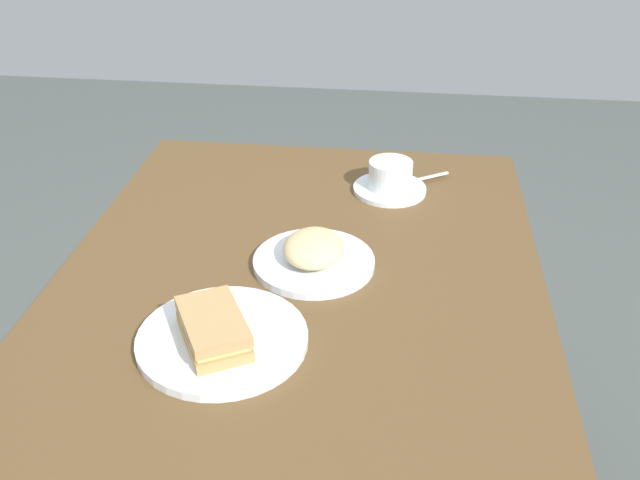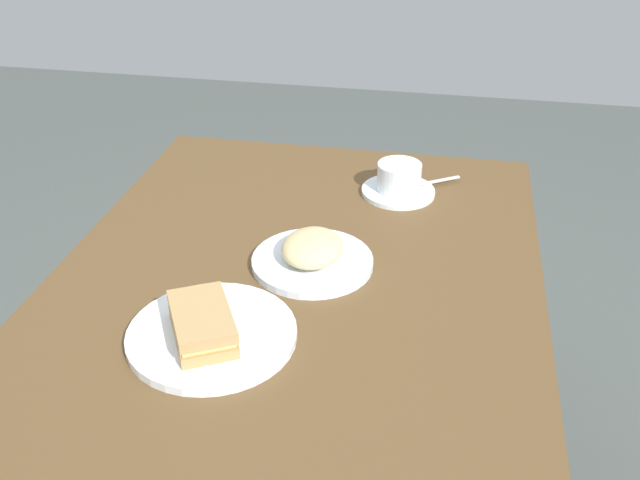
% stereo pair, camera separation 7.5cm
% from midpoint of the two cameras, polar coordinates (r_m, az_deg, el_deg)
% --- Properties ---
extents(dining_table, '(1.12, 0.83, 0.70)m').
position_cam_midpoint_polar(dining_table, '(1.28, -0.27, -7.77)').
color(dining_table, brown).
rests_on(dining_table, ground_plane).
extents(sandwich_plate, '(0.26, 0.26, 0.01)m').
position_cam_midpoint_polar(sandwich_plate, '(1.09, -6.65, -7.55)').
color(sandwich_plate, white).
rests_on(sandwich_plate, dining_table).
extents(sandwich_front, '(0.16, 0.14, 0.05)m').
position_cam_midpoint_polar(sandwich_front, '(1.06, -7.38, -6.68)').
color(sandwich_front, tan).
rests_on(sandwich_front, sandwich_plate).
extents(coffee_saucer, '(0.15, 0.15, 0.01)m').
position_cam_midpoint_polar(coffee_saucer, '(1.49, 7.70, 3.84)').
color(coffee_saucer, white).
rests_on(coffee_saucer, dining_table).
extents(coffee_cup, '(0.12, 0.09, 0.06)m').
position_cam_midpoint_polar(coffee_cup, '(1.48, 7.79, 5.09)').
color(coffee_cup, white).
rests_on(coffee_cup, coffee_saucer).
extents(spoon, '(0.06, 0.09, 0.01)m').
position_cam_midpoint_polar(spoon, '(1.53, 10.35, 4.58)').
color(spoon, silver).
rests_on(spoon, coffee_saucer).
extents(side_plate, '(0.21, 0.21, 0.01)m').
position_cam_midpoint_polar(side_plate, '(1.24, 1.12, -1.78)').
color(side_plate, white).
rests_on(side_plate, dining_table).
extents(side_food_pile, '(0.13, 0.11, 0.04)m').
position_cam_midpoint_polar(side_food_pile, '(1.23, 1.14, -0.64)').
color(side_food_pile, '#D4BD84').
rests_on(side_food_pile, side_plate).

